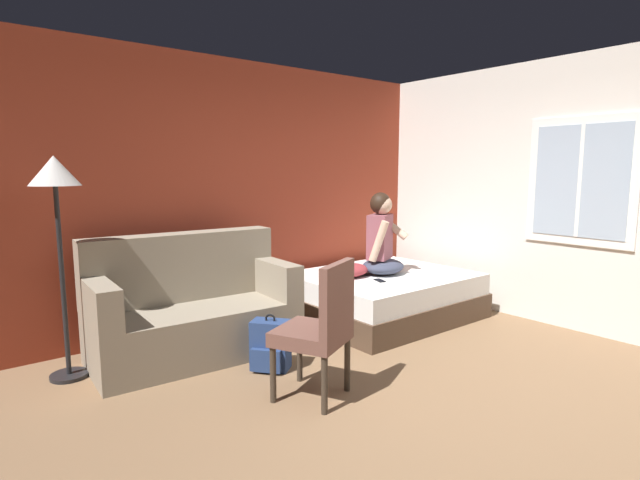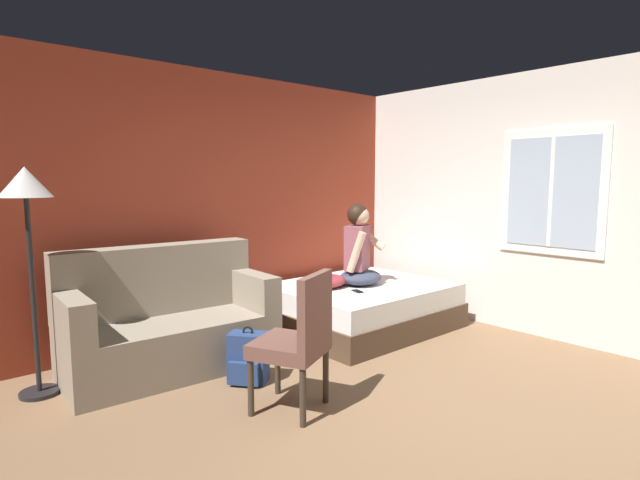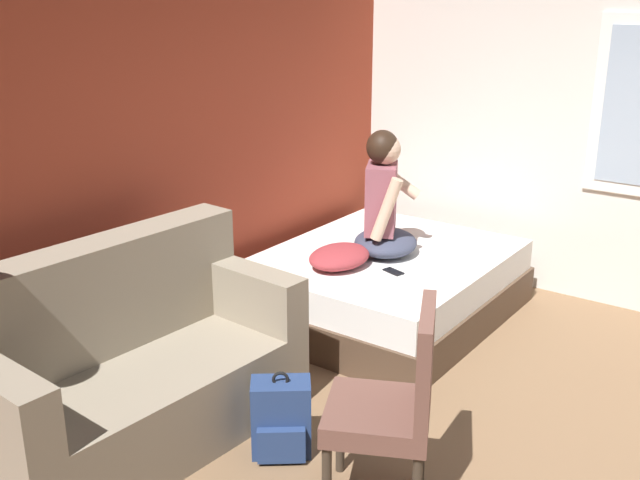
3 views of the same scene
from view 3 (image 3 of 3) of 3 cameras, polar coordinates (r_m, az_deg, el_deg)
The scene contains 8 objects.
wall_back_accent at distance 4.73m, azimuth -12.83°, elevation 7.09°, with size 9.83×0.16×2.70m, color #993823.
bed at distance 5.40m, azimuth 4.99°, elevation -3.44°, with size 1.82×1.52×0.48m.
couch at distance 4.03m, azimuth -14.14°, elevation -9.56°, with size 1.75×0.92×1.04m.
side_chair at distance 3.39m, azimuth 5.64°, elevation -12.12°, with size 0.61×0.61×0.98m.
person_seated at distance 5.20m, azimuth 4.90°, elevation 2.70°, with size 0.66×0.63×0.88m.
backpack at distance 3.89m, azimuth -2.97°, elevation -13.49°, with size 0.35×0.35×0.46m.
throw_pillow at distance 5.02m, azimuth 1.49°, elevation -1.27°, with size 0.48×0.36×0.14m, color #993338.
cell_phone at distance 4.96m, azimuth 5.62°, elevation -2.41°, with size 0.07×0.14×0.01m, color black.
Camera 3 is at (-3.05, -0.65, 2.27)m, focal length 42.00 mm.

